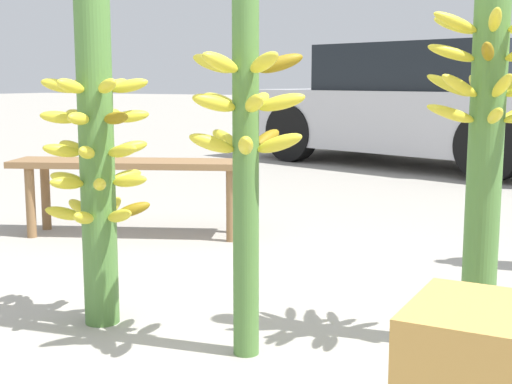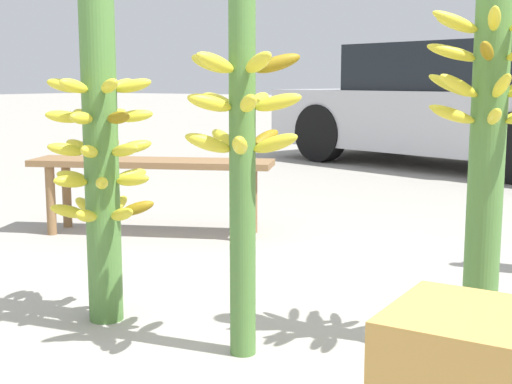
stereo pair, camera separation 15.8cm
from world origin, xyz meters
TOP-DOWN VIEW (x-y plane):
  - ground_plane at (0.00, 0.00)m, footprint 80.00×80.00m
  - banana_stalk_left at (-0.61, 0.07)m, footprint 0.43×0.43m
  - banana_stalk_center at (0.07, 0.05)m, footprint 0.42×0.42m
  - banana_stalk_right at (0.80, 0.51)m, footprint 0.47×0.47m
  - market_bench at (-1.52, 1.47)m, footprint 1.56×0.93m
  - parked_car at (-0.92, 6.18)m, footprint 4.51×2.94m

SIDE VIEW (x-z plane):
  - ground_plane at x=0.00m, z-range 0.00..0.00m
  - market_bench at x=-1.52m, z-range 0.17..0.65m
  - parked_car at x=-0.92m, z-range -0.02..1.38m
  - banana_stalk_left at x=-0.61m, z-range 0.01..1.39m
  - banana_stalk_right at x=0.80m, z-range 0.05..1.63m
  - banana_stalk_center at x=0.07m, z-range 0.02..1.72m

